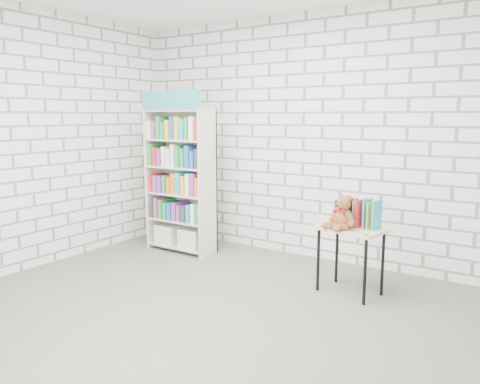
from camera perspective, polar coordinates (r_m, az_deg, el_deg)
The scene contains 6 objects.
ground at distance 4.13m, azimuth -5.33°, elevation -14.34°, with size 4.50×4.50×0.00m, color #4F584A.
room_shell at distance 3.79m, azimuth -5.75°, elevation 11.21°, with size 4.52×4.02×2.81m.
bookshelf at distance 5.73m, azimuth -7.25°, elevation 1.51°, with size 0.87×0.34×1.94m.
display_table at distance 4.47m, azimuth 13.37°, elevation -5.34°, with size 0.65×0.51×0.63m.
table_books at distance 4.51m, azimuth 14.10°, elevation -2.52°, with size 0.44×0.26×0.24m.
teddy_bear at distance 4.37m, azimuth 12.34°, elevation -2.77°, with size 0.29×0.28×0.31m.
Camera 1 is at (2.40, -2.93, 1.65)m, focal length 35.00 mm.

